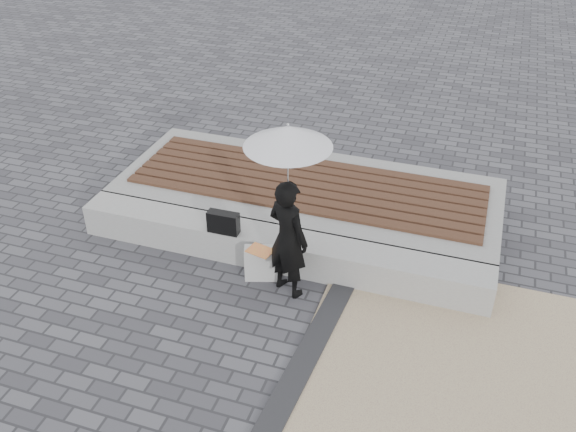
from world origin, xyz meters
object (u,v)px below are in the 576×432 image
object	(u,v)px
seating_ledge	(277,248)
canvas_tote	(262,263)
woman	(288,239)
handbag	(223,222)
parasol	(288,136)

from	to	relation	value
seating_ledge	canvas_tote	world-z (taller)	canvas_tote
seating_ledge	woman	bearing A→B (deg)	-57.23
woman	handbag	world-z (taller)	woman
seating_ledge	canvas_tote	bearing A→B (deg)	-100.36
handbag	parasol	bearing A→B (deg)	-19.63
canvas_tote	parasol	bearing A→B (deg)	-35.70
seating_ledge	canvas_tote	distance (m)	0.34
seating_ledge	handbag	size ratio (longest dim) A/B	13.36
woman	parasol	bearing A→B (deg)	100.63
parasol	handbag	world-z (taller)	parasol
canvas_tote	woman	bearing A→B (deg)	-35.70
handbag	canvas_tote	distance (m)	0.66
parasol	woman	bearing A→B (deg)	75.96
parasol	seating_ledge	bearing A→B (deg)	122.77
woman	canvas_tote	world-z (taller)	woman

